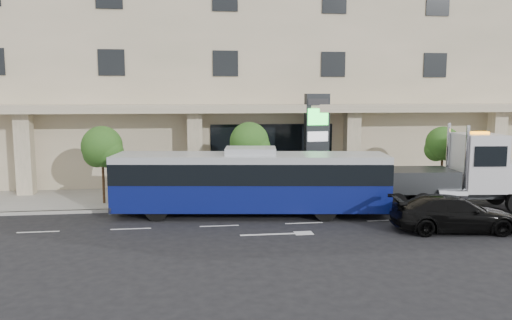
{
  "coord_description": "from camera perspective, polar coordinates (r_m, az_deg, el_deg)",
  "views": [
    {
      "loc": [
        -5.22,
        -23.99,
        5.98
      ],
      "look_at": [
        -1.83,
        2.0,
        2.59
      ],
      "focal_mm": 35.0,
      "sensor_mm": 36.0,
      "label": 1
    }
  ],
  "objects": [
    {
      "name": "tow_truck",
      "position": [
        28.39,
        22.34,
        -1.55
      ],
      "size": [
        9.96,
        3.22,
        4.51
      ],
      "rotation": [
        0.0,
        0.0,
        -0.09
      ],
      "color": "#2D3033",
      "rests_on": "ground"
    },
    {
      "name": "city_bus",
      "position": [
        24.94,
        -0.63,
        -2.41
      ],
      "size": [
        13.8,
        4.62,
        3.43
      ],
      "rotation": [
        0.0,
        0.0,
        -0.13
      ],
      "color": "black",
      "rests_on": "ground"
    },
    {
      "name": "tree_left",
      "position": [
        28.13,
        -17.13,
        1.18
      ],
      "size": [
        2.27,
        2.2,
        4.22
      ],
      "color": "#422B19",
      "rests_on": "sidewalk"
    },
    {
      "name": "black_sedan",
      "position": [
        23.89,
        21.67,
        -5.71
      ],
      "size": [
        5.69,
        2.88,
        1.58
      ],
      "primitive_type": "imported",
      "rotation": [
        0.0,
        0.0,
        1.45
      ],
      "color": "black",
      "rests_on": "ground"
    },
    {
      "name": "signage_pylon",
      "position": [
        30.76,
        6.94,
        2.08
      ],
      "size": [
        1.53,
        0.71,
        5.95
      ],
      "rotation": [
        0.0,
        0.0,
        0.11
      ],
      "color": "black",
      "rests_on": "sidewalk"
    },
    {
      "name": "tree_right",
      "position": [
        31.41,
        20.62,
        1.51
      ],
      "size": [
        2.1,
        2.0,
        4.04
      ],
      "color": "#422B19",
      "rests_on": "sidewalk"
    },
    {
      "name": "convention_center",
      "position": [
        39.95,
        0.12,
        13.1
      ],
      "size": [
        60.0,
        17.6,
        20.0
      ],
      "color": "tan",
      "rests_on": "ground"
    },
    {
      "name": "sidewalk",
      "position": [
        30.04,
        2.73,
        -3.98
      ],
      "size": [
        120.0,
        6.0,
        0.15
      ],
      "primitive_type": "cube",
      "color": "gray",
      "rests_on": "ground"
    },
    {
      "name": "ground",
      "position": [
        25.26,
        4.74,
        -6.35
      ],
      "size": [
        120.0,
        120.0,
        0.0
      ],
      "primitive_type": "plane",
      "color": "black",
      "rests_on": "ground"
    },
    {
      "name": "tree_mid",
      "position": [
        27.9,
        -0.72,
        1.77
      ],
      "size": [
        2.28,
        2.2,
        4.38
      ],
      "color": "#422B19",
      "rests_on": "sidewalk"
    },
    {
      "name": "curb",
      "position": [
        27.15,
        3.85,
        -5.21
      ],
      "size": [
        120.0,
        0.3,
        0.15
      ],
      "primitive_type": "cube",
      "color": "gray",
      "rests_on": "ground"
    }
  ]
}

